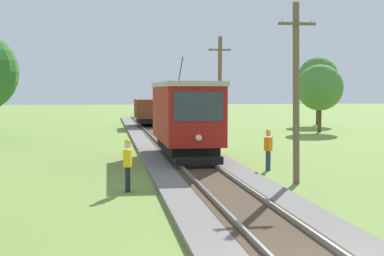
{
  "coord_description": "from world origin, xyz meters",
  "views": [
    {
      "loc": [
        -3.76,
        -9.04,
        3.41
      ],
      "look_at": [
        0.35,
        17.8,
        1.59
      ],
      "focal_mm": 51.98,
      "sensor_mm": 36.0,
      "label": 1
    }
  ],
  "objects_px": {
    "utility_pole_mid": "(220,90)",
    "freight_car": "(148,111)",
    "utility_pole_near_tram": "(296,91)",
    "track_worker": "(128,163)",
    "tree_horizon": "(320,88)",
    "second_worker": "(268,148)",
    "tree_left_near": "(318,77)",
    "red_tram": "(185,116)"
  },
  "relations": [
    {
      "from": "utility_pole_mid",
      "to": "tree_left_near",
      "type": "distance_m",
      "value": 24.36
    },
    {
      "from": "utility_pole_near_tram",
      "to": "track_worker",
      "type": "relative_size",
      "value": 3.72
    },
    {
      "from": "track_worker",
      "to": "freight_car",
      "type": "bearing_deg",
      "value": -83.98
    },
    {
      "from": "red_tram",
      "to": "second_worker",
      "type": "height_order",
      "value": "red_tram"
    },
    {
      "from": "track_worker",
      "to": "second_worker",
      "type": "height_order",
      "value": "same"
    },
    {
      "from": "utility_pole_near_tram",
      "to": "tree_horizon",
      "type": "distance_m",
      "value": 26.24
    },
    {
      "from": "utility_pole_near_tram",
      "to": "utility_pole_mid",
      "type": "distance_m",
      "value": 13.98
    },
    {
      "from": "tree_horizon",
      "to": "utility_pole_mid",
      "type": "bearing_deg",
      "value": -136.11
    },
    {
      "from": "freight_car",
      "to": "utility_pole_near_tram",
      "type": "xyz_separation_m",
      "value": [
        3.1,
        -31.6,
        1.86
      ]
    },
    {
      "from": "tree_horizon",
      "to": "track_worker",
      "type": "bearing_deg",
      "value": -123.76
    },
    {
      "from": "track_worker",
      "to": "tree_horizon",
      "type": "height_order",
      "value": "tree_horizon"
    },
    {
      "from": "utility_pole_mid",
      "to": "track_worker",
      "type": "distance_m",
      "value": 16.29
    },
    {
      "from": "tree_left_near",
      "to": "utility_pole_mid",
      "type": "bearing_deg",
      "value": -125.5
    },
    {
      "from": "red_tram",
      "to": "freight_car",
      "type": "distance_m",
      "value": 24.39
    },
    {
      "from": "red_tram",
      "to": "tree_horizon",
      "type": "xyz_separation_m",
      "value": [
        13.57,
        16.83,
        1.47
      ]
    },
    {
      "from": "track_worker",
      "to": "tree_horizon",
      "type": "xyz_separation_m",
      "value": [
        16.67,
        24.93,
        2.68
      ]
    },
    {
      "from": "red_tram",
      "to": "tree_horizon",
      "type": "relative_size",
      "value": 1.53
    },
    {
      "from": "utility_pole_near_tram",
      "to": "red_tram",
      "type": "bearing_deg",
      "value": 113.19
    },
    {
      "from": "second_worker",
      "to": "tree_horizon",
      "type": "relative_size",
      "value": 0.32
    },
    {
      "from": "utility_pole_mid",
      "to": "tree_left_near",
      "type": "bearing_deg",
      "value": 54.5
    },
    {
      "from": "tree_left_near",
      "to": "tree_horizon",
      "type": "distance_m",
      "value": 10.46
    },
    {
      "from": "freight_car",
      "to": "tree_left_near",
      "type": "height_order",
      "value": "tree_left_near"
    },
    {
      "from": "freight_car",
      "to": "tree_horizon",
      "type": "distance_m",
      "value": 15.67
    },
    {
      "from": "utility_pole_mid",
      "to": "utility_pole_near_tram",
      "type": "bearing_deg",
      "value": -90.0
    },
    {
      "from": "utility_pole_mid",
      "to": "second_worker",
      "type": "relative_size",
      "value": 3.77
    },
    {
      "from": "utility_pole_mid",
      "to": "freight_car",
      "type": "bearing_deg",
      "value": 99.97
    },
    {
      "from": "utility_pole_near_tram",
      "to": "second_worker",
      "type": "height_order",
      "value": "utility_pole_near_tram"
    },
    {
      "from": "utility_pole_near_tram",
      "to": "second_worker",
      "type": "xyz_separation_m",
      "value": [
        -0.07,
        3.26,
        -2.43
      ]
    },
    {
      "from": "red_tram",
      "to": "second_worker",
      "type": "xyz_separation_m",
      "value": [
        3.02,
        -3.97,
        -1.21
      ]
    },
    {
      "from": "tree_left_near",
      "to": "tree_horizon",
      "type": "bearing_deg",
      "value": -110.58
    },
    {
      "from": "red_tram",
      "to": "utility_pole_near_tram",
      "type": "distance_m",
      "value": 7.95
    },
    {
      "from": "red_tram",
      "to": "second_worker",
      "type": "relative_size",
      "value": 4.79
    },
    {
      "from": "utility_pole_mid",
      "to": "second_worker",
      "type": "distance_m",
      "value": 11.01
    },
    {
      "from": "red_tram",
      "to": "tree_left_near",
      "type": "xyz_separation_m",
      "value": [
        17.22,
        26.56,
        2.61
      ]
    },
    {
      "from": "second_worker",
      "to": "track_worker",
      "type": "bearing_deg",
      "value": -107.14
    },
    {
      "from": "tree_left_near",
      "to": "red_tram",
      "type": "bearing_deg",
      "value": -122.95
    },
    {
      "from": "second_worker",
      "to": "utility_pole_near_tram",
      "type": "bearing_deg",
      "value": -49.91
    },
    {
      "from": "tree_horizon",
      "to": "utility_pole_near_tram",
      "type": "bearing_deg",
      "value": -113.53
    },
    {
      "from": "freight_car",
      "to": "tree_left_near",
      "type": "distance_m",
      "value": 17.66
    },
    {
      "from": "red_tram",
      "to": "freight_car",
      "type": "relative_size",
      "value": 1.64
    },
    {
      "from": "utility_pole_near_tram",
      "to": "tree_horizon",
      "type": "height_order",
      "value": "utility_pole_near_tram"
    },
    {
      "from": "utility_pole_near_tram",
      "to": "utility_pole_mid",
      "type": "bearing_deg",
      "value": 90.0
    }
  ]
}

